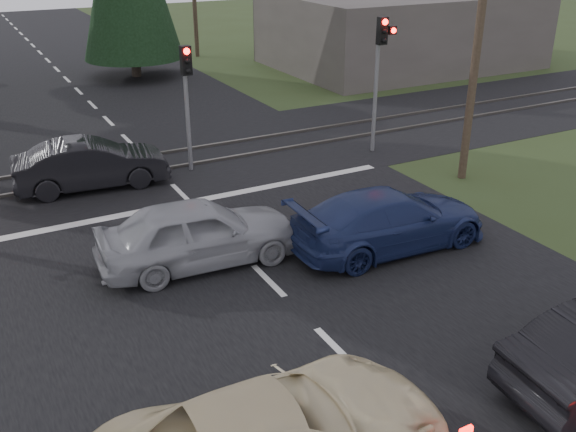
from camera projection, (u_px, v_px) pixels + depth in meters
ground at (338, 350)px, 12.32m from camera, size 120.00×120.00×0.00m
road at (170, 183)px, 20.35m from camera, size 14.00×100.00×0.01m
rail_corridor at (151, 164)px, 21.96m from camera, size 120.00×8.00×0.01m
stop_line at (190, 202)px, 18.91m from camera, size 13.00×0.35×0.00m
rail_near at (158, 170)px, 21.30m from camera, size 120.00×0.12×0.10m
rail_far at (144, 156)px, 22.59m from camera, size 120.00×0.12×0.10m
traffic_signal_right at (381, 59)px, 21.80m from camera, size 0.68×0.48×4.70m
traffic_signal_center at (187, 87)px, 20.17m from camera, size 0.32×0.48×4.10m
utility_pole_near at (479, 27)px, 18.84m from camera, size 1.80×0.26×9.00m
building_right at (400, 29)px, 36.89m from camera, size 14.00×10.00×4.00m
silver_car at (198, 233)px, 15.17m from camera, size 4.88×2.21×1.62m
blue_sedan at (389, 220)px, 15.99m from camera, size 5.23×2.24×1.50m
dark_car_far at (91, 164)px, 19.69m from camera, size 4.71×2.00×1.51m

